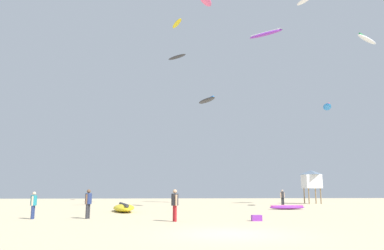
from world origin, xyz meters
name	(u,v)px	position (x,y,z in m)	size (l,w,h in m)	color
ground_plane	(232,234)	(0.00, 0.00, 0.00)	(120.00, 120.00, 0.00)	beige
person_foreground	(175,203)	(-2.09, 5.82, 1.02)	(0.39, 0.56, 1.74)	#B21E23
person_midground	(88,201)	(-7.27, 8.21, 1.02)	(0.39, 0.55, 1.74)	#2D2D33
person_left	(283,196)	(10.41, 25.45, 1.01)	(0.55, 0.39, 1.73)	#2D2D33
person_right	(34,203)	(-10.49, 8.18, 0.94)	(0.36, 0.53, 1.60)	navy
kite_grounded_near	(287,207)	(8.17, 17.44, 0.19)	(3.32, 1.20, 0.39)	purple
kite_grounded_mid	(124,208)	(-5.91, 15.26, 0.32)	(2.71, 5.67, 0.69)	yellow
lifeguard_tower	(311,179)	(15.78, 30.21, 3.05)	(2.30, 2.30, 4.15)	#8C704C
cooler_box	(257,218)	(2.49, 5.86, 0.16)	(0.56, 0.36, 0.32)	purple
kite_aloft_0	(177,57)	(-1.31, 29.22, 18.37)	(2.64, 2.72, 0.37)	#2D2D33
kite_aloft_1	(304,1)	(13.55, 23.88, 23.78)	(1.56, 2.49, 0.33)	white
kite_aloft_2	(367,39)	(20.71, 23.61, 19.04)	(4.03, 3.44, 0.92)	white
kite_aloft_3	(177,23)	(-1.13, 36.37, 26.40)	(1.89, 3.53, 0.63)	yellow
kite_aloft_4	(207,100)	(1.52, 21.16, 10.73)	(1.91, 3.03, 0.35)	#2D2D33
kite_aloft_6	(266,34)	(9.82, 27.48, 21.09)	(4.27, 3.86, 0.94)	purple
kite_aloft_7	(327,107)	(14.02, 20.78, 10.17)	(1.49, 2.82, 0.61)	blue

